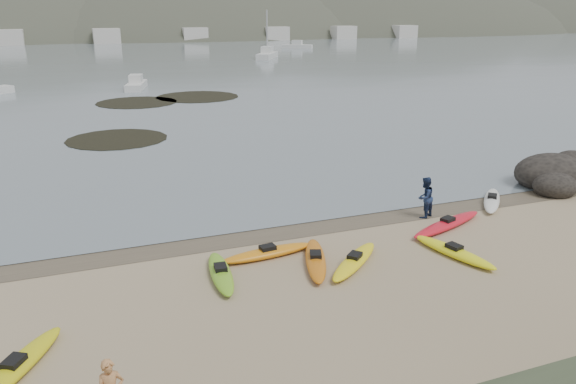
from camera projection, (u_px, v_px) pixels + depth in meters
name	position (u px, v px, depth m)	size (l,w,h in m)	color
ground	(288.00, 226.00, 23.52)	(600.00, 600.00, 0.00)	tan
wet_sand	(291.00, 228.00, 23.25)	(60.00, 60.00, 0.00)	brown
water	(78.00, 28.00, 289.58)	(1200.00, 1200.00, 0.00)	slate
kayaks	(346.00, 253.00, 20.45)	(22.71, 9.63, 0.34)	yellow
person_east	(425.00, 197.00, 24.25)	(0.88, 0.69, 1.82)	navy
rock_cluster	(562.00, 180.00, 29.03)	(5.51, 4.09, 1.98)	black
kelp_mats	(160.00, 107.00, 52.16)	(17.42, 25.72, 0.04)	black
moored_boats	(107.00, 61.00, 93.30)	(85.57, 66.88, 1.41)	silver
far_hills	(200.00, 78.00, 214.01)	(550.00, 135.00, 80.00)	#384235
far_town	(117.00, 36.00, 153.57)	(199.00, 5.00, 4.00)	beige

